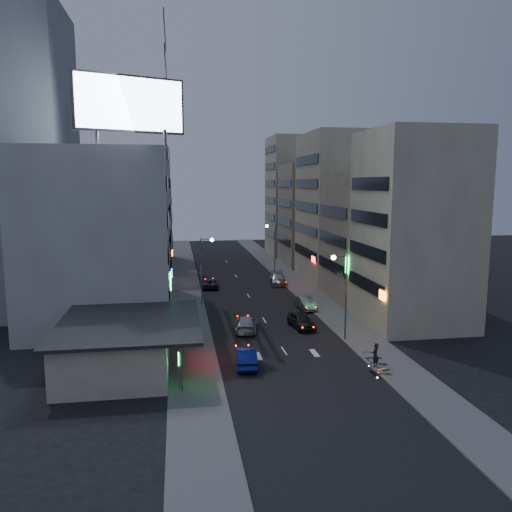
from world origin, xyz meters
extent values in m
plane|color=black|center=(0.00, 0.00, 0.00)|extent=(180.00, 180.00, 0.00)
cube|color=#4C4C4F|center=(-8.00, 30.00, 0.06)|extent=(4.00, 120.00, 0.12)
cube|color=#4C4C4F|center=(8.00, 30.00, 0.06)|extent=(4.00, 120.00, 0.12)
cube|color=#C2B998|center=(-14.00, 2.00, 1.80)|extent=(8.00, 12.00, 3.60)
cube|color=black|center=(-13.00, 2.00, 3.75)|extent=(11.00, 13.00, 0.25)
cube|color=black|center=(-8.90, 2.00, 3.10)|extent=(0.12, 4.00, 0.90)
cube|color=#FF1E14|center=(-8.82, 2.00, 3.10)|extent=(0.04, 3.70, 0.70)
cube|color=#ADACA8|center=(-17.00, 20.00, 9.00)|extent=(14.00, 24.00, 18.00)
cube|color=gray|center=(-26.00, 23.00, 17.00)|extent=(10.00, 14.00, 34.00)
cube|color=#C2B998|center=(15.00, 10.50, 10.00)|extent=(10.00, 11.00, 20.00)
cube|color=tan|center=(15.50, 22.00, 8.00)|extent=(11.00, 12.00, 16.00)
cube|color=#C2B998|center=(15.00, 35.00, 11.00)|extent=(10.00, 14.00, 22.00)
cube|color=#ADACA8|center=(-15.50, 45.00, 10.00)|extent=(11.00, 10.00, 20.00)
cube|color=gray|center=(-16.00, 58.00, 7.50)|extent=(12.00, 10.00, 15.00)
cube|color=tan|center=(15.50, 50.00, 9.00)|extent=(11.00, 12.00, 18.00)
cube|color=#C2B998|center=(16.00, 64.00, 12.00)|extent=(12.00, 12.00, 24.00)
cylinder|color=#595B60|center=(-16.00, 10.00, 18.75)|extent=(0.30, 0.30, 1.50)
cylinder|color=#595B60|center=(-10.00, 10.00, 18.75)|extent=(0.30, 0.30, 1.50)
cube|color=black|center=(-13.00, 10.00, 21.70)|extent=(9.52, 3.75, 5.00)
cube|color=#BFDFFF|center=(-12.92, 9.79, 21.70)|extent=(9.04, 3.34, 4.60)
cylinder|color=#595B60|center=(6.30, 6.00, 4.12)|extent=(0.16, 0.16, 8.00)
cylinder|color=#595B60|center=(5.60, 6.00, 8.02)|extent=(1.40, 0.10, 0.10)
sphere|color=#FFD88C|center=(5.00, 6.00, 7.92)|extent=(0.44, 0.44, 0.44)
cylinder|color=#595B60|center=(-6.30, 22.00, 4.12)|extent=(0.16, 0.16, 8.00)
cylinder|color=#595B60|center=(-5.60, 22.00, 8.02)|extent=(1.40, 0.10, 0.10)
sphere|color=#FFD88C|center=(-5.00, 22.00, 7.92)|extent=(0.44, 0.44, 0.44)
cylinder|color=#595B60|center=(6.30, 40.00, 4.12)|extent=(0.16, 0.16, 8.00)
cylinder|color=#595B60|center=(5.60, 40.00, 8.02)|extent=(1.40, 0.10, 0.10)
sphere|color=#FFD88C|center=(5.00, 40.00, 7.92)|extent=(0.44, 0.44, 0.44)
imported|color=#242328|center=(3.21, 10.63, 0.78)|extent=(2.39, 4.78, 1.56)
imported|color=gray|center=(5.60, 17.93, 0.71)|extent=(1.90, 4.42, 1.42)
imported|color=#2A292F|center=(-4.62, 31.78, 0.65)|extent=(2.47, 4.83, 1.31)
imported|color=gray|center=(5.38, 32.74, 0.80)|extent=(2.89, 5.74, 1.60)
imported|color=navy|center=(-3.79, 0.88, 0.75)|extent=(2.05, 4.69, 1.50)
imported|color=#AFB4B7|center=(-2.49, 10.45, 0.74)|extent=(2.88, 5.35, 1.47)
imported|color=black|center=(6.30, -1.22, 1.10)|extent=(0.84, 0.82, 1.95)
camera|label=1|loc=(-9.13, -37.41, 14.69)|focal=35.00mm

